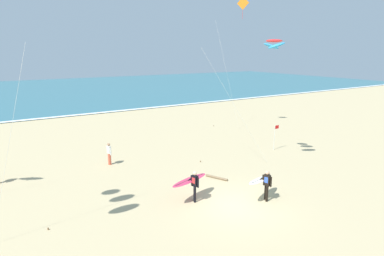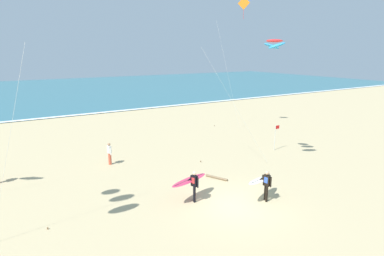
# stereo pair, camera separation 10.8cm
# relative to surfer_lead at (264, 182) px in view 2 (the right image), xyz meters

# --- Properties ---
(ground_plane) EXTENTS (160.00, 160.00, 0.00)m
(ground_plane) POSITION_rel_surfer_lead_xyz_m (-1.68, 0.30, -1.05)
(ground_plane) COLOR tan
(ocean_water) EXTENTS (160.00, 60.00, 0.08)m
(ocean_water) POSITION_rel_surfer_lead_xyz_m (-1.68, 59.13, -1.01)
(ocean_water) COLOR #336B7A
(ocean_water) RESTS_ON ground
(shoreline_foam) EXTENTS (160.00, 0.82, 0.01)m
(shoreline_foam) POSITION_rel_surfer_lead_xyz_m (-1.68, 29.43, -0.96)
(shoreline_foam) COLOR white
(shoreline_foam) RESTS_ON ocean_water
(surfer_lead) EXTENTS (2.46, 1.27, 1.71)m
(surfer_lead) POSITION_rel_surfer_lead_xyz_m (0.00, 0.00, 0.00)
(surfer_lead) COLOR black
(surfer_lead) RESTS_ON ground
(surfer_trailing) EXTENTS (2.65, 1.35, 1.71)m
(surfer_trailing) POSITION_rel_surfer_lead_xyz_m (-3.33, 1.96, 0.01)
(surfer_trailing) COLOR black
(surfer_trailing) RESTS_ON ground
(kite_arc_scarlet_near) EXTENTS (5.09, 3.97, 8.64)m
(kite_arc_scarlet_near) POSITION_rel_surfer_lead_xyz_m (4.31, 4.09, 7.25)
(kite_arc_scarlet_near) COLOR #2D99DB
(kite_arc_scarlet_near) RESTS_ON ground
(kite_diamond_amber_high) EXTENTS (1.80, 2.96, 12.93)m
(kite_diamond_amber_high) POSITION_rel_surfer_lead_xyz_m (9.18, 13.27, 10.75)
(kite_diamond_amber_high) COLOR orange
(kite_diamond_amber_high) RESTS_ON ground
(bystander_white_top) EXTENTS (0.23, 0.49, 1.59)m
(bystander_white_top) POSITION_rel_surfer_lead_xyz_m (-5.44, 9.73, -0.23)
(bystander_white_top) COLOR #D8593F
(bystander_white_top) RESTS_ON ground
(lifeguard_flag) EXTENTS (0.45, 0.05, 2.10)m
(lifeguard_flag) POSITION_rel_surfer_lead_xyz_m (7.13, 6.11, 0.22)
(lifeguard_flag) COLOR silver
(lifeguard_flag) RESTS_ON ground
(driftwood_log) EXTENTS (0.80, 1.42, 0.15)m
(driftwood_log) POSITION_rel_surfer_lead_xyz_m (-0.45, 3.67, -0.97)
(driftwood_log) COLOR #846B4C
(driftwood_log) RESTS_ON ground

